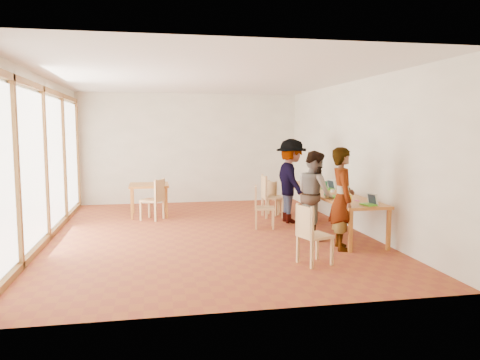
% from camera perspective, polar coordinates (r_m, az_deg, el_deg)
% --- Properties ---
extents(ground, '(8.00, 8.00, 0.00)m').
position_cam_1_polar(ground, '(9.24, -4.01, -6.50)').
color(ground, brown).
rests_on(ground, ground).
extents(wall_back, '(6.00, 0.10, 3.00)m').
position_cam_1_polar(wall_back, '(13.01, -6.13, 3.85)').
color(wall_back, white).
rests_on(wall_back, ground).
extents(wall_front, '(6.00, 0.10, 3.00)m').
position_cam_1_polar(wall_front, '(5.09, 1.14, 0.21)').
color(wall_front, white).
rests_on(wall_front, ground).
extents(wall_right, '(0.10, 8.00, 3.00)m').
position_cam_1_polar(wall_right, '(9.84, 13.57, 2.95)').
color(wall_right, white).
rests_on(wall_right, ground).
extents(window_wall, '(0.10, 8.00, 3.00)m').
position_cam_1_polar(window_wall, '(9.17, -22.79, 2.41)').
color(window_wall, white).
rests_on(window_wall, ground).
extents(ceiling, '(6.00, 8.00, 0.04)m').
position_cam_1_polar(ceiling, '(9.07, -4.16, 12.46)').
color(ceiling, white).
rests_on(ceiling, wall_back).
extents(communal_table, '(0.80, 4.00, 0.75)m').
position_cam_1_polar(communal_table, '(9.80, 10.58, -1.68)').
color(communal_table, '#C26E2B').
rests_on(communal_table, ground).
extents(side_table, '(0.90, 0.90, 0.75)m').
position_cam_1_polar(side_table, '(11.15, -11.03, -0.91)').
color(side_table, '#C26E2B').
rests_on(side_table, ground).
extents(chair_near, '(0.53, 0.53, 0.48)m').
position_cam_1_polar(chair_near, '(7.09, 8.50, -5.84)').
color(chair_near, tan).
rests_on(chair_near, ground).
extents(chair_mid, '(0.48, 0.48, 0.46)m').
position_cam_1_polar(chair_mid, '(9.63, 2.46, -2.74)').
color(chair_mid, tan).
rests_on(chair_mid, ground).
extents(chair_far, '(0.46, 0.46, 0.52)m').
position_cam_1_polar(chair_far, '(10.80, 3.47, -1.43)').
color(chair_far, tan).
rests_on(chair_far, ground).
extents(chair_empty, '(0.47, 0.47, 0.43)m').
position_cam_1_polar(chair_empty, '(11.10, 4.31, -1.73)').
color(chair_empty, tan).
rests_on(chair_empty, ground).
extents(chair_spare, '(0.59, 0.59, 0.49)m').
position_cam_1_polar(chair_spare, '(10.62, -10.21, -1.80)').
color(chair_spare, tan).
rests_on(chair_spare, ground).
extents(person_near, '(0.52, 0.69, 1.73)m').
position_cam_1_polar(person_near, '(8.07, 12.34, -2.22)').
color(person_near, gray).
rests_on(person_near, ground).
extents(person_mid, '(0.68, 0.84, 1.64)m').
position_cam_1_polar(person_mid, '(8.87, 9.11, -1.72)').
color(person_mid, gray).
rests_on(person_mid, ground).
extents(person_far, '(0.73, 1.21, 1.82)m').
position_cam_1_polar(person_far, '(10.22, 6.25, -0.10)').
color(person_far, gray).
rests_on(person_far, ground).
extents(laptop_near, '(0.27, 0.29, 0.21)m').
position_cam_1_polar(laptop_near, '(8.22, 15.61, -2.57)').
color(laptop_near, '#4EB523').
rests_on(laptop_near, communal_table).
extents(laptop_mid, '(0.32, 0.33, 0.23)m').
position_cam_1_polar(laptop_mid, '(9.01, 12.10, -1.69)').
color(laptop_mid, '#4EB523').
rests_on(laptop_mid, communal_table).
extents(laptop_far, '(0.29, 0.31, 0.22)m').
position_cam_1_polar(laptop_far, '(10.18, 10.87, -0.79)').
color(laptop_far, '#4EB523').
rests_on(laptop_far, communal_table).
extents(yellow_mug, '(0.18, 0.18, 0.11)m').
position_cam_1_polar(yellow_mug, '(8.57, 13.05, -2.18)').
color(yellow_mug, yellow).
rests_on(yellow_mug, communal_table).
extents(green_bottle, '(0.07, 0.07, 0.28)m').
position_cam_1_polar(green_bottle, '(9.22, 10.41, -0.99)').
color(green_bottle, '#1A6D3A').
rests_on(green_bottle, communal_table).
extents(clear_glass, '(0.07, 0.07, 0.09)m').
position_cam_1_polar(clear_glass, '(11.32, 7.59, -0.10)').
color(clear_glass, silver).
rests_on(clear_glass, communal_table).
extents(condiment_cup, '(0.08, 0.08, 0.06)m').
position_cam_1_polar(condiment_cup, '(9.72, 11.21, -1.30)').
color(condiment_cup, white).
rests_on(condiment_cup, communal_table).
extents(pink_phone, '(0.05, 0.10, 0.01)m').
position_cam_1_polar(pink_phone, '(8.65, 14.05, -2.44)').
color(pink_phone, '#F556A4').
rests_on(pink_phone, communal_table).
extents(black_pouch, '(0.16, 0.26, 0.09)m').
position_cam_1_polar(black_pouch, '(10.44, 8.49, -0.65)').
color(black_pouch, black).
rests_on(black_pouch, communal_table).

